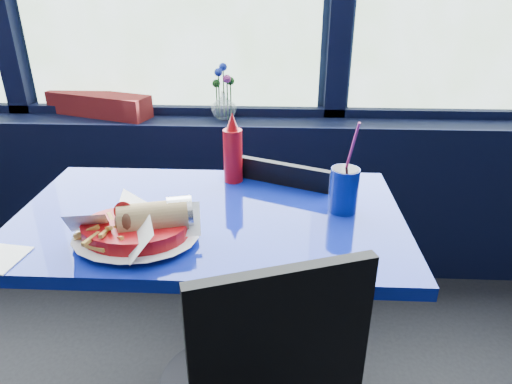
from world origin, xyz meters
name	(u,v)px	position (x,y,z in m)	size (l,w,h in m)	color
window_sill	(179,193)	(0.00, 2.87, 0.40)	(5.00, 0.26, 0.80)	black
near_table	(212,262)	(0.30, 2.00, 0.57)	(1.20, 0.70, 0.75)	black
chair_near_back	(269,235)	(0.48, 2.33, 0.48)	(0.49, 0.49, 0.83)	black
planter_box	(99,104)	(-0.37, 2.90, 0.85)	(0.53, 0.13, 0.11)	maroon
flower_vase	(224,102)	(0.25, 2.88, 0.88)	(0.15, 0.16, 0.26)	silver
food_basket	(138,228)	(0.13, 1.83, 0.79)	(0.34, 0.34, 0.11)	#AD0B10
ketchup_bottle	(233,152)	(0.35, 2.26, 0.86)	(0.07, 0.07, 0.25)	#AD0B10
soda_cup	(344,189)	(0.72, 2.04, 0.82)	(0.09, 0.09, 0.30)	navy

